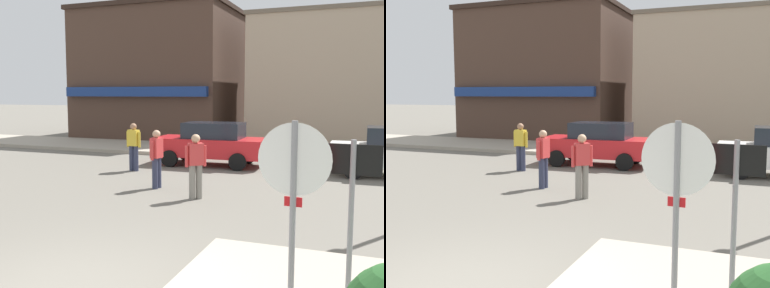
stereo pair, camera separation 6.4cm
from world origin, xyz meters
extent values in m
cube|color=#A89E8C|center=(0.00, 14.31, 0.07)|extent=(80.00, 4.00, 0.15)
cylinder|color=gray|center=(2.80, 0.42, 1.15)|extent=(0.07, 0.07, 2.30)
cylinder|color=red|center=(2.80, 0.44, 1.87)|extent=(0.76, 0.05, 0.76)
cylinder|color=white|center=(2.80, 0.42, 1.87)|extent=(0.82, 0.05, 0.82)
cube|color=red|center=(2.80, 0.43, 1.39)|extent=(0.20, 0.02, 0.11)
cylinder|color=gray|center=(3.41, 0.56, 1.05)|extent=(0.06, 0.06, 2.10)
cube|color=black|center=(3.41, 0.57, 1.88)|extent=(0.60, 0.04, 0.34)
cube|color=white|center=(3.41, 0.57, 1.88)|extent=(0.54, 0.03, 0.29)
cube|color=black|center=(3.41, 0.58, 1.88)|extent=(0.34, 0.02, 0.08)
cube|color=red|center=(-1.78, 10.75, 0.67)|extent=(4.06, 1.85, 0.66)
cube|color=#1E232D|center=(-1.63, 10.75, 1.28)|extent=(2.13, 1.47, 0.56)
cylinder|color=black|center=(-2.99, 9.85, 0.30)|extent=(0.61, 0.20, 0.60)
cylinder|color=black|center=(-3.05, 11.55, 0.30)|extent=(0.61, 0.20, 0.60)
cylinder|color=black|center=(-0.51, 9.94, 0.30)|extent=(0.61, 0.20, 0.60)
cylinder|color=black|center=(-0.57, 11.64, 0.30)|extent=(0.61, 0.20, 0.60)
cylinder|color=black|center=(3.18, 9.80, 0.30)|extent=(0.60, 0.19, 0.60)
cylinder|color=black|center=(3.17, 11.50, 0.30)|extent=(0.60, 0.19, 0.60)
cylinder|color=gray|center=(-0.43, 5.56, 0.42)|extent=(0.16, 0.16, 0.85)
cylinder|color=gray|center=(-0.29, 5.67, 0.42)|extent=(0.16, 0.16, 0.85)
cube|color=#D13838|center=(-0.36, 5.62, 1.12)|extent=(0.42, 0.40, 0.54)
sphere|color=tan|center=(-0.36, 5.62, 1.50)|extent=(0.22, 0.22, 0.22)
cylinder|color=#D13838|center=(-0.54, 5.47, 1.07)|extent=(0.13, 0.13, 0.52)
cylinder|color=#D13838|center=(-0.18, 5.76, 1.07)|extent=(0.13, 0.13, 0.52)
cylinder|color=#2D334C|center=(-3.85, 8.66, 0.42)|extent=(0.16, 0.16, 0.85)
cylinder|color=#2D334C|center=(-3.67, 8.64, 0.42)|extent=(0.16, 0.16, 0.85)
cube|color=gold|center=(-3.76, 8.65, 1.12)|extent=(0.38, 0.26, 0.54)
sphere|color=#9E7051|center=(-3.76, 8.65, 1.50)|extent=(0.22, 0.22, 0.22)
cylinder|color=gold|center=(-3.99, 8.67, 1.07)|extent=(0.10, 0.10, 0.52)
cylinder|color=gold|center=(-3.53, 8.62, 1.07)|extent=(0.10, 0.10, 0.52)
cylinder|color=#2D334C|center=(-1.80, 6.49, 0.42)|extent=(0.16, 0.16, 0.85)
cylinder|color=#2D334C|center=(-1.82, 6.31, 0.42)|extent=(0.16, 0.16, 0.85)
cube|color=#D13838|center=(-1.81, 6.40, 1.12)|extent=(0.25, 0.38, 0.54)
sphere|color=tan|center=(-1.81, 6.40, 1.50)|extent=(0.22, 0.22, 0.22)
cylinder|color=#D13838|center=(-1.79, 6.63, 1.07)|extent=(0.10, 0.10, 0.52)
cylinder|color=#D13838|center=(-1.83, 6.17, 1.07)|extent=(0.10, 0.10, 0.52)
cube|color=#473328|center=(-7.88, 20.75, 3.59)|extent=(8.58, 8.88, 7.17)
cube|color=navy|center=(-7.88, 16.16, 2.70)|extent=(8.15, 0.40, 0.50)
cube|color=#2E211A|center=(-7.88, 20.75, 7.29)|extent=(8.84, 9.15, 0.24)
cube|color=tan|center=(2.02, 19.94, 3.19)|extent=(8.32, 6.10, 6.37)
cube|color=#685B4C|center=(2.02, 19.94, 6.47)|extent=(8.48, 6.22, 0.20)
camera|label=1|loc=(3.55, -4.56, 2.59)|focal=42.00mm
camera|label=2|loc=(3.61, -4.54, 2.59)|focal=42.00mm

